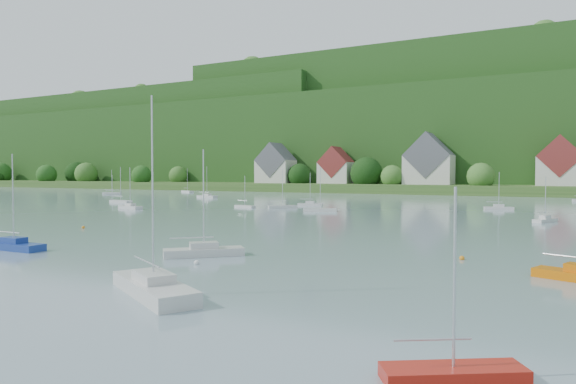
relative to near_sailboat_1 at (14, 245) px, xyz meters
The scene contains 15 objects.
far_shore_strip 163.62m from the near_sailboat_1, 90.55° to the left, with size 600.00×60.00×3.00m, color #2E511E.
forested_ridge 233.27m from the near_sailboat_1, 90.29° to the left, with size 620.00×181.22×69.89m.
village_building_0 161.14m from the near_sailboat_1, 110.59° to the left, with size 14.00×10.40×16.00m.
village_building_1 156.06m from the near_sailboat_1, 101.69° to the left, with size 12.00×9.36×14.00m.
village_building_2 151.97m from the near_sailboat_1, 88.70° to the left, with size 16.00×11.44×18.00m.
village_building_3 156.05m from the near_sailboat_1, 73.81° to the left, with size 13.00×10.40×15.50m.
near_sailboat_1 is the anchor object (origin of this frame).
near_sailboat_3 17.69m from the near_sailboat_1, 16.19° to the left, with size 5.89×5.76×8.69m.
near_sailboat_4 23.90m from the near_sailboat_1, 17.89° to the right, with size 8.22×5.96×10.99m.
near_sailboat_7 41.20m from the near_sailboat_1, 16.61° to the right, with size 4.67×3.57×6.31m.
mooring_buoy_0 3.23m from the near_sailboat_1, 146.77° to the left, with size 0.49×0.49×0.49m, color orange.
mooring_buoy_2 38.18m from the near_sailboat_1, 19.64° to the left, with size 0.41×0.41×0.41m, color orange.
mooring_buoy_3 17.80m from the near_sailboat_1, 120.60° to the left, with size 0.41×0.41×0.41m, color orange.
mooring_buoy_4 18.87m from the near_sailboat_1, ahead, with size 0.40×0.40×0.40m, color white.
far_sailboat_cluster 81.07m from the near_sailboat_1, 80.87° to the left, with size 196.59×77.23×8.71m.
Camera 1 is at (43.89, 7.52, 6.73)m, focal length 32.08 mm.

